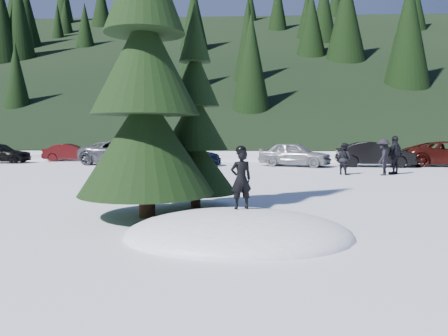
{
  "coord_description": "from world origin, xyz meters",
  "views": [
    {
      "loc": [
        0.13,
        -8.37,
        2.0
      ],
      "look_at": [
        -0.41,
        2.77,
        1.1
      ],
      "focal_mm": 35.0,
      "sensor_mm": 36.0,
      "label": 1
    }
  ],
  "objects_px": {
    "adult_1": "(395,155)",
    "car_3": "(184,154)",
    "car_2": "(124,153)",
    "car_1": "(71,152)",
    "car_5": "(375,154)",
    "spruce_tall": "(145,76)",
    "adult_2": "(383,157)",
    "car_4": "(295,154)",
    "adult_0": "(344,159)",
    "spruce_short": "(195,129)",
    "child_skier": "(241,179)"
  },
  "relations": [
    {
      "from": "adult_1",
      "to": "car_3",
      "type": "height_order",
      "value": "adult_1"
    },
    {
      "from": "car_2",
      "to": "adult_1",
      "type": "bearing_deg",
      "value": -95.69
    },
    {
      "from": "car_1",
      "to": "car_2",
      "type": "height_order",
      "value": "car_2"
    },
    {
      "from": "car_1",
      "to": "car_3",
      "type": "height_order",
      "value": "car_3"
    },
    {
      "from": "car_5",
      "to": "car_2",
      "type": "bearing_deg",
      "value": 93.06
    },
    {
      "from": "spruce_tall",
      "to": "adult_2",
      "type": "bearing_deg",
      "value": 50.46
    },
    {
      "from": "car_2",
      "to": "car_4",
      "type": "relative_size",
      "value": 1.3
    },
    {
      "from": "car_5",
      "to": "adult_1",
      "type": "bearing_deg",
      "value": -178.97
    },
    {
      "from": "spruce_tall",
      "to": "adult_0",
      "type": "bearing_deg",
      "value": 57.16
    },
    {
      "from": "adult_0",
      "to": "car_5",
      "type": "height_order",
      "value": "adult_0"
    },
    {
      "from": "car_3",
      "to": "spruce_short",
      "type": "bearing_deg",
      "value": -162.6
    },
    {
      "from": "car_3",
      "to": "car_2",
      "type": "bearing_deg",
      "value": 92.47
    },
    {
      "from": "child_skier",
      "to": "car_1",
      "type": "height_order",
      "value": "child_skier"
    },
    {
      "from": "adult_0",
      "to": "car_5",
      "type": "xyz_separation_m",
      "value": [
        2.9,
        4.98,
        -0.03
      ]
    },
    {
      "from": "adult_0",
      "to": "spruce_short",
      "type": "bearing_deg",
      "value": 112.12
    },
    {
      "from": "adult_0",
      "to": "car_3",
      "type": "distance_m",
      "value": 10.1
    },
    {
      "from": "spruce_short",
      "to": "adult_2",
      "type": "distance_m",
      "value": 12.2
    },
    {
      "from": "spruce_tall",
      "to": "adult_2",
      "type": "xyz_separation_m",
      "value": [
        8.82,
        10.68,
        -2.46
      ]
    },
    {
      "from": "spruce_short",
      "to": "adult_1",
      "type": "distance_m",
      "value": 13.02
    },
    {
      "from": "spruce_short",
      "to": "car_1",
      "type": "relative_size",
      "value": 1.44
    },
    {
      "from": "spruce_tall",
      "to": "adult_0",
      "type": "xyz_separation_m",
      "value": [
        7.06,
        10.93,
        -2.55
      ]
    },
    {
      "from": "child_skier",
      "to": "adult_1",
      "type": "xyz_separation_m",
      "value": [
        7.28,
        12.67,
        -0.14
      ]
    },
    {
      "from": "child_skier",
      "to": "adult_2",
      "type": "height_order",
      "value": "adult_2"
    },
    {
      "from": "spruce_short",
      "to": "adult_1",
      "type": "relative_size",
      "value": 2.87
    },
    {
      "from": "spruce_short",
      "to": "car_4",
      "type": "xyz_separation_m",
      "value": [
        4.29,
        14.63,
        -1.38
      ]
    },
    {
      "from": "adult_0",
      "to": "car_4",
      "type": "bearing_deg",
      "value": -16.27
    },
    {
      "from": "child_skier",
      "to": "adult_0",
      "type": "relative_size",
      "value": 0.78
    },
    {
      "from": "spruce_tall",
      "to": "adult_1",
      "type": "bearing_deg",
      "value": 49.54
    },
    {
      "from": "car_3",
      "to": "car_5",
      "type": "bearing_deg",
      "value": -84.19
    },
    {
      "from": "spruce_tall",
      "to": "car_2",
      "type": "bearing_deg",
      "value": 107.43
    },
    {
      "from": "spruce_short",
      "to": "child_skier",
      "type": "height_order",
      "value": "spruce_short"
    },
    {
      "from": "child_skier",
      "to": "adult_0",
      "type": "bearing_deg",
      "value": -130.33
    },
    {
      "from": "adult_1",
      "to": "car_2",
      "type": "height_order",
      "value": "adult_1"
    },
    {
      "from": "adult_0",
      "to": "car_3",
      "type": "height_order",
      "value": "adult_0"
    },
    {
      "from": "adult_2",
      "to": "car_5",
      "type": "xyz_separation_m",
      "value": [
        1.14,
        5.23,
        -0.13
      ]
    },
    {
      "from": "car_4",
      "to": "adult_1",
      "type": "bearing_deg",
      "value": -114.72
    },
    {
      "from": "adult_1",
      "to": "adult_2",
      "type": "distance_m",
      "value": 0.86
    },
    {
      "from": "car_2",
      "to": "adult_2",
      "type": "bearing_deg",
      "value": -98.33
    },
    {
      "from": "spruce_short",
      "to": "car_2",
      "type": "xyz_separation_m",
      "value": [
        -6.25,
        15.34,
        -1.33
      ]
    },
    {
      "from": "adult_2",
      "to": "car_1",
      "type": "xyz_separation_m",
      "value": [
        -18.92,
        9.61,
        -0.25
      ]
    },
    {
      "from": "adult_1",
      "to": "car_3",
      "type": "xyz_separation_m",
      "value": [
        -10.98,
        5.2,
        -0.26
      ]
    },
    {
      "from": "adult_0",
      "to": "adult_1",
      "type": "relative_size",
      "value": 0.82
    },
    {
      "from": "child_skier",
      "to": "car_4",
      "type": "height_order",
      "value": "child_skier"
    },
    {
      "from": "adult_2",
      "to": "adult_0",
      "type": "bearing_deg",
      "value": -69.27
    },
    {
      "from": "spruce_short",
      "to": "spruce_tall",
      "type": "bearing_deg",
      "value": -125.54
    },
    {
      "from": "spruce_short",
      "to": "car_5",
      "type": "relative_size",
      "value": 1.2
    },
    {
      "from": "spruce_tall",
      "to": "car_1",
      "type": "bearing_deg",
      "value": 116.46
    },
    {
      "from": "spruce_short",
      "to": "car_2",
      "type": "bearing_deg",
      "value": 112.18
    },
    {
      "from": "adult_0",
      "to": "car_2",
      "type": "relative_size",
      "value": 0.28
    },
    {
      "from": "adult_0",
      "to": "car_1",
      "type": "height_order",
      "value": "adult_0"
    }
  ]
}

